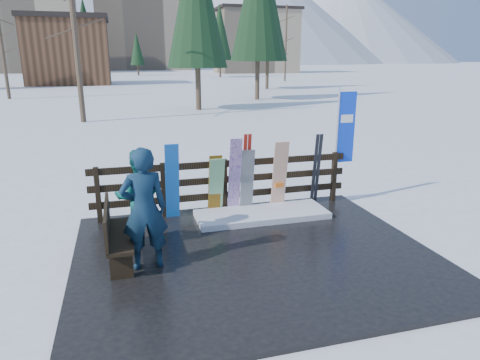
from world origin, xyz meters
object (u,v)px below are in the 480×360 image
object	(u,v)px
person_front	(144,209)
bench	(115,232)
snowboard_0	(172,182)
rental_flag	(344,132)
snowboard_2	(215,185)
snowboard_4	(247,181)
snowboard_1	(216,186)
snowboard_5	(280,176)
person_back	(139,197)
snowboard_3	(235,176)

from	to	relation	value
person_front	bench	bearing A→B (deg)	-38.22
snowboard_0	rental_flag	distance (m)	4.04
snowboard_2	snowboard_4	world-z (taller)	snowboard_4
snowboard_1	person_front	world-z (taller)	person_front
snowboard_5	person_front	xyz separation A→B (m)	(-2.98, -2.01, 0.21)
snowboard_0	snowboard_2	size ratio (longest dim) A/B	1.20
snowboard_0	snowboard_1	world-z (taller)	snowboard_0
snowboard_5	person_back	world-z (taller)	person_back
snowboard_4	snowboard_0	bearing A→B (deg)	180.00
snowboard_1	rental_flag	bearing A→B (deg)	5.08
snowboard_4	rental_flag	distance (m)	2.55
snowboard_0	person_back	distance (m)	1.25
bench	snowboard_3	world-z (taller)	snowboard_3
bench	snowboard_0	world-z (taller)	snowboard_0
snowboard_0	snowboard_4	xyz separation A→B (m)	(1.58, 0.00, -0.11)
snowboard_1	person_front	distance (m)	2.58
snowboard_3	rental_flag	xyz separation A→B (m)	(2.64, 0.27, 0.78)
snowboard_1	snowboard_2	bearing A→B (deg)	180.00
snowboard_4	person_back	world-z (taller)	person_back
snowboard_1	rental_flag	xyz separation A→B (m)	(3.04, 0.27, 0.97)
snowboard_0	snowboard_3	size ratio (longest dim) A/B	0.97
snowboard_3	snowboard_5	bearing A→B (deg)	0.00
snowboard_1	snowboard_3	bearing A→B (deg)	0.00
person_back	snowboard_0	bearing A→B (deg)	-121.84
snowboard_4	snowboard_5	world-z (taller)	snowboard_5
bench	rental_flag	size ratio (longest dim) A/B	0.58
snowboard_0	snowboard_5	world-z (taller)	snowboard_0
snowboard_3	snowboard_0	bearing A→B (deg)	180.00
snowboard_2	snowboard_4	distance (m)	0.71
snowboard_0	snowboard_2	bearing A→B (deg)	-0.00
rental_flag	person_back	world-z (taller)	rental_flag
snowboard_2	person_back	distance (m)	1.90
rental_flag	person_front	size ratio (longest dim) A/B	1.33
rental_flag	snowboard_2	bearing A→B (deg)	-174.98
snowboard_0	snowboard_5	xyz separation A→B (m)	(2.31, 0.00, -0.04)
snowboard_4	snowboard_5	xyz separation A→B (m)	(0.73, 0.00, 0.07)
snowboard_1	person_back	world-z (taller)	person_back
snowboard_0	snowboard_3	world-z (taller)	snowboard_3
snowboard_5	rental_flag	world-z (taller)	rental_flag
snowboard_0	snowboard_5	distance (m)	2.31
snowboard_1	snowboard_4	world-z (taller)	snowboard_4
snowboard_0	snowboard_3	bearing A→B (deg)	-0.00
bench	rental_flag	world-z (taller)	rental_flag
snowboard_3	snowboard_4	bearing A→B (deg)	0.00
rental_flag	person_back	distance (m)	4.89
rental_flag	snowboard_0	bearing A→B (deg)	-176.09
bench	snowboard_1	xyz separation A→B (m)	(2.04, 1.69, 0.12)
bench	snowboard_0	size ratio (longest dim) A/B	0.92
person_back	rental_flag	bearing A→B (deg)	-161.96
person_back	bench	bearing A→B (deg)	59.07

